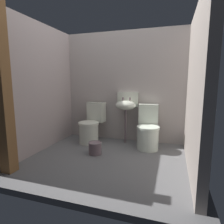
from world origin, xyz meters
TOP-DOWN VIEW (x-y plane):
  - ground_plane at (0.00, 0.00)m, footprint 2.81×2.41m
  - wall_back at (0.00, 1.06)m, footprint 2.81×0.10m
  - wall_left at (-1.25, 0.10)m, footprint 0.10×2.21m
  - wall_right at (1.25, 0.10)m, footprint 0.10×2.21m
  - wooden_door_post at (-1.10, -0.86)m, footprint 0.16×0.16m
  - toilet_left at (-0.57, 0.66)m, footprint 0.46×0.64m
  - toilet_right at (0.56, 0.66)m, footprint 0.45×0.63m
  - sink at (0.10, 0.84)m, footprint 0.42×0.34m
  - bucket at (-0.24, 0.07)m, footprint 0.23×0.23m

SIDE VIEW (x-z plane):
  - ground_plane at x=0.00m, z-range -0.08..0.00m
  - bucket at x=-0.24m, z-range 0.00..0.21m
  - toilet_left at x=-0.57m, z-range -0.07..0.71m
  - toilet_right at x=0.56m, z-range -0.07..0.71m
  - sink at x=0.10m, z-range 0.26..1.25m
  - wall_back at x=0.00m, z-range 0.00..2.19m
  - wall_left at x=-1.25m, z-range 0.00..2.19m
  - wall_right at x=1.25m, z-range 0.00..2.19m
  - wooden_door_post at x=-1.10m, z-range 0.00..2.19m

